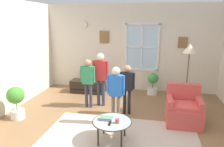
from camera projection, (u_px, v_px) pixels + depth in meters
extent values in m
cube|color=olive|center=(112.00, 134.00, 4.33)|extent=(6.21, 6.56, 0.02)
cube|color=beige|center=(130.00, 48.00, 6.87)|extent=(5.61, 0.12, 2.84)
cube|color=silver|center=(142.00, 47.00, 6.72)|extent=(1.05, 0.02, 1.49)
cube|color=white|center=(143.00, 24.00, 6.51)|extent=(1.11, 0.04, 0.06)
cube|color=white|center=(141.00, 70.00, 6.88)|extent=(1.11, 0.04, 0.06)
cube|color=white|center=(126.00, 47.00, 6.80)|extent=(0.06, 0.04, 1.49)
cube|color=white|center=(158.00, 48.00, 6.60)|extent=(0.06, 0.04, 1.49)
cube|color=white|center=(142.00, 47.00, 6.70)|extent=(0.03, 0.04, 1.49)
cube|color=white|center=(142.00, 47.00, 6.70)|extent=(1.05, 0.04, 0.03)
cube|color=olive|center=(104.00, 37.00, 6.87)|extent=(0.32, 0.03, 0.40)
cube|color=olive|center=(183.00, 42.00, 6.42)|extent=(0.28, 0.03, 0.34)
cylinder|color=silver|center=(84.00, 24.00, 6.89)|extent=(0.24, 0.04, 0.24)
cube|color=#C6B29E|center=(119.00, 138.00, 4.14)|extent=(3.13, 1.85, 0.01)
cube|color=#2D2319|center=(88.00, 86.00, 6.80)|extent=(1.12, 0.44, 0.40)
cube|color=black|center=(86.00, 90.00, 6.60)|extent=(1.01, 0.02, 0.02)
cylinder|color=#4C4C4C|center=(88.00, 80.00, 6.75)|extent=(0.08, 0.08, 0.05)
cube|color=black|center=(88.00, 75.00, 6.71)|extent=(0.50, 0.05, 0.32)
cube|color=navy|center=(87.00, 75.00, 6.68)|extent=(0.46, 0.01, 0.28)
cube|color=#D14C47|center=(183.00, 115.00, 4.70)|extent=(0.76, 0.72, 0.42)
cube|color=#D14C47|center=(183.00, 93.00, 4.87)|extent=(0.76, 0.16, 0.45)
cube|color=#D14C47|center=(170.00, 101.00, 4.68)|extent=(0.12, 0.65, 0.20)
cube|color=#D14C47|center=(199.00, 104.00, 4.56)|extent=(0.12, 0.65, 0.20)
cube|color=#E1524D|center=(184.00, 106.00, 4.59)|extent=(0.61, 0.50, 0.08)
cylinder|color=#99B2B7|center=(112.00, 121.00, 3.97)|extent=(0.74, 0.74, 0.02)
torus|color=#3F3328|center=(112.00, 121.00, 3.97)|extent=(0.77, 0.77, 0.02)
cylinder|color=#33281E|center=(104.00, 125.00, 4.27)|extent=(0.04, 0.04, 0.41)
cylinder|color=#33281E|center=(125.00, 127.00, 4.19)|extent=(0.04, 0.04, 0.41)
cylinder|color=#33281E|center=(98.00, 136.00, 3.85)|extent=(0.04, 0.04, 0.41)
cylinder|color=#33281E|center=(121.00, 139.00, 3.77)|extent=(0.04, 0.04, 0.41)
cube|color=#9265AF|center=(106.00, 119.00, 4.03)|extent=(0.25, 0.18, 0.02)
cube|color=#558464|center=(106.00, 118.00, 4.03)|extent=(0.25, 0.16, 0.02)
cylinder|color=#BF3F3F|center=(117.00, 121.00, 3.88)|extent=(0.08, 0.08, 0.09)
cube|color=black|center=(110.00, 123.00, 3.85)|extent=(0.04, 0.14, 0.02)
cylinder|color=#726656|center=(113.00, 109.00, 4.70)|extent=(0.08, 0.08, 0.67)
cylinder|color=#726656|center=(118.00, 110.00, 4.68)|extent=(0.08, 0.08, 0.67)
cube|color=blue|center=(116.00, 85.00, 4.55)|extent=(0.29, 0.15, 0.48)
sphere|color=beige|center=(116.00, 71.00, 4.47)|extent=(0.18, 0.18, 0.18)
cylinder|color=blue|center=(108.00, 84.00, 4.56)|extent=(0.06, 0.06, 0.43)
cylinder|color=blue|center=(123.00, 85.00, 4.49)|extent=(0.06, 0.06, 0.43)
cylinder|color=black|center=(125.00, 102.00, 5.19)|extent=(0.08, 0.08, 0.64)
cylinder|color=black|center=(129.00, 102.00, 5.17)|extent=(0.08, 0.08, 0.64)
cube|color=black|center=(127.00, 81.00, 5.04)|extent=(0.27, 0.14, 0.45)
sphere|color=#A87A5B|center=(128.00, 69.00, 4.97)|extent=(0.17, 0.17, 0.17)
cylinder|color=black|center=(121.00, 80.00, 5.05)|extent=(0.06, 0.06, 0.41)
cylinder|color=black|center=(134.00, 81.00, 4.99)|extent=(0.06, 0.06, 0.41)
cylinder|color=#333851|center=(86.00, 95.00, 5.60)|extent=(0.08, 0.08, 0.67)
cylinder|color=#333851|center=(91.00, 96.00, 5.57)|extent=(0.08, 0.08, 0.67)
cube|color=#338C59|center=(88.00, 75.00, 5.44)|extent=(0.29, 0.15, 0.47)
sphere|color=#A87A5B|center=(88.00, 63.00, 5.36)|extent=(0.18, 0.18, 0.18)
cylinder|color=#338C59|center=(82.00, 74.00, 5.45)|extent=(0.06, 0.06, 0.43)
cylinder|color=#338C59|center=(94.00, 75.00, 5.38)|extent=(0.06, 0.06, 0.43)
cylinder|color=#333851|center=(98.00, 92.00, 5.71)|extent=(0.09, 0.09, 0.74)
cylinder|color=#333851|center=(103.00, 93.00, 5.68)|extent=(0.09, 0.09, 0.74)
cube|color=red|center=(101.00, 70.00, 5.54)|extent=(0.32, 0.17, 0.52)
sphere|color=beige|center=(100.00, 57.00, 5.45)|extent=(0.20, 0.20, 0.20)
cylinder|color=red|center=(94.00, 69.00, 5.55)|extent=(0.07, 0.07, 0.47)
cylinder|color=red|center=(107.00, 70.00, 5.48)|extent=(0.07, 0.07, 0.47)
cylinder|color=silver|center=(152.00, 91.00, 6.62)|extent=(0.33, 0.33, 0.23)
cylinder|color=#4C7238|center=(153.00, 85.00, 6.58)|extent=(0.02, 0.02, 0.14)
sphere|color=green|center=(153.00, 78.00, 6.52)|extent=(0.34, 0.34, 0.34)
cylinder|color=silver|center=(18.00, 114.00, 4.97)|extent=(0.32, 0.32, 0.23)
cylinder|color=#4C7238|center=(17.00, 106.00, 4.92)|extent=(0.02, 0.02, 0.16)
sphere|color=#418A2F|center=(16.00, 95.00, 4.85)|extent=(0.41, 0.41, 0.41)
cylinder|color=black|center=(184.00, 111.00, 5.35)|extent=(0.26, 0.26, 0.03)
cylinder|color=brown|center=(187.00, 83.00, 5.16)|extent=(0.03, 0.03, 1.55)
cone|color=beige|center=(190.00, 48.00, 4.94)|extent=(0.32, 0.32, 0.22)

